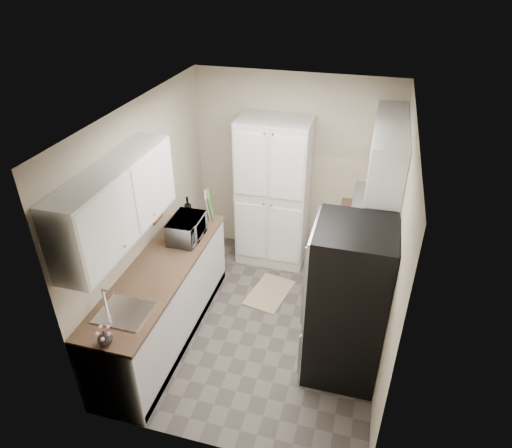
# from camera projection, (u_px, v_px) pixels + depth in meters

# --- Properties ---
(ground) EXTENTS (3.20, 3.20, 0.00)m
(ground) POSITION_uv_depth(u_px,v_px,m) (262.00, 322.00, 5.32)
(ground) COLOR #56514C
(ground) RESTS_ON ground
(room_shell) EXTENTS (2.64, 3.24, 2.52)m
(room_shell) POSITION_uv_depth(u_px,v_px,m) (261.00, 200.00, 4.47)
(room_shell) COLOR beige
(room_shell) RESTS_ON ground
(pantry_cabinet) EXTENTS (0.90, 0.55, 2.00)m
(pantry_cabinet) POSITION_uv_depth(u_px,v_px,m) (273.00, 194.00, 5.92)
(pantry_cabinet) COLOR silver
(pantry_cabinet) RESTS_ON ground
(base_cabinet_left) EXTENTS (0.60, 2.30, 0.88)m
(base_cabinet_left) POSITION_uv_depth(u_px,v_px,m) (164.00, 302.00, 4.96)
(base_cabinet_left) COLOR silver
(base_cabinet_left) RESTS_ON ground
(countertop_left) EXTENTS (0.63, 2.33, 0.04)m
(countertop_left) POSITION_uv_depth(u_px,v_px,m) (160.00, 269.00, 4.72)
(countertop_left) COLOR brown
(countertop_left) RESTS_ON base_cabinet_left
(base_cabinet_right) EXTENTS (0.60, 0.80, 0.88)m
(base_cabinet_right) POSITION_uv_depth(u_px,v_px,m) (360.00, 248.00, 5.85)
(base_cabinet_right) COLOR silver
(base_cabinet_right) RESTS_ON ground
(countertop_right) EXTENTS (0.63, 0.83, 0.04)m
(countertop_right) POSITION_uv_depth(u_px,v_px,m) (365.00, 217.00, 5.61)
(countertop_right) COLOR brown
(countertop_right) RESTS_ON base_cabinet_right
(electric_range) EXTENTS (0.71, 0.78, 1.13)m
(electric_range) POSITION_uv_depth(u_px,v_px,m) (354.00, 284.00, 5.17)
(electric_range) COLOR #B7B7BC
(electric_range) RESTS_ON ground
(refrigerator) EXTENTS (0.70, 0.72, 1.70)m
(refrigerator) POSITION_uv_depth(u_px,v_px,m) (347.00, 304.00, 4.33)
(refrigerator) COLOR #B7B7BC
(refrigerator) RESTS_ON ground
(microwave) EXTENTS (0.33, 0.48, 0.26)m
(microwave) POSITION_uv_depth(u_px,v_px,m) (187.00, 229.00, 5.10)
(microwave) COLOR #ADACB1
(microwave) RESTS_ON countertop_left
(wine_bottle) EXTENTS (0.08, 0.08, 0.33)m
(wine_bottle) POSITION_uv_depth(u_px,v_px,m) (188.00, 212.00, 5.35)
(wine_bottle) COLOR black
(wine_bottle) RESTS_ON countertop_left
(flower_vase) EXTENTS (0.15, 0.15, 0.13)m
(flower_vase) POSITION_uv_depth(u_px,v_px,m) (105.00, 338.00, 3.77)
(flower_vase) COLOR beige
(flower_vase) RESTS_ON countertop_left
(cutting_board) EXTENTS (0.12, 0.25, 0.33)m
(cutting_board) POSITION_uv_depth(u_px,v_px,m) (210.00, 205.00, 5.50)
(cutting_board) COLOR #538F3C
(cutting_board) RESTS_ON countertop_left
(toaster_oven) EXTENTS (0.32, 0.38, 0.20)m
(toaster_oven) POSITION_uv_depth(u_px,v_px,m) (374.00, 212.00, 5.48)
(toaster_oven) COLOR silver
(toaster_oven) RESTS_ON countertop_right
(fruit_basket) EXTENTS (0.33, 0.33, 0.11)m
(fruit_basket) POSITION_uv_depth(u_px,v_px,m) (378.00, 201.00, 5.38)
(fruit_basket) COLOR #F9A902
(fruit_basket) RESTS_ON toaster_oven
(kitchen_mat) EXTENTS (0.56, 0.77, 0.01)m
(kitchen_mat) POSITION_uv_depth(u_px,v_px,m) (270.00, 292.00, 5.77)
(kitchen_mat) COLOR tan
(kitchen_mat) RESTS_ON ground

